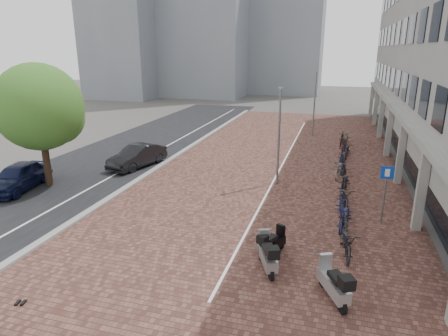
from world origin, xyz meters
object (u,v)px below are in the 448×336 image
at_px(car_navy, 18,177).
at_px(scooter_front, 268,254).
at_px(scooter_mid, 272,242).
at_px(car_dark, 137,156).
at_px(parking_sign, 386,185).
at_px(scooter_back, 334,282).

bearing_deg(car_navy, scooter_front, -25.26).
xyz_separation_m(car_navy, scooter_mid, (13.96, -3.05, -0.19)).
relative_size(car_dark, parking_sign, 1.65).
distance_m(scooter_front, scooter_back, 2.40).
relative_size(scooter_front, scooter_mid, 1.17).
height_order(car_dark, scooter_mid, car_dark).
bearing_deg(car_navy, scooter_mid, -21.48).
relative_size(scooter_front, parking_sign, 0.70).
height_order(car_navy, parking_sign, parking_sign).
bearing_deg(scooter_back, scooter_front, 126.84).
xyz_separation_m(scooter_back, parking_sign, (1.86, 6.07, 1.10)).
bearing_deg(scooter_mid, scooter_back, -20.01).
relative_size(car_dark, scooter_back, 2.35).
xyz_separation_m(car_dark, scooter_front, (10.00, -9.54, -0.07)).
distance_m(car_dark, scooter_mid, 13.17).
bearing_deg(scooter_mid, car_dark, 163.18).
xyz_separation_m(scooter_mid, parking_sign, (4.00, 4.02, 1.18)).
distance_m(car_navy, parking_sign, 18.02).
xyz_separation_m(car_navy, car_dark, (3.96, 5.52, -0.03)).
xyz_separation_m(car_navy, scooter_back, (16.10, -5.10, -0.10)).
relative_size(scooter_mid, scooter_back, 0.86).
xyz_separation_m(car_dark, parking_sign, (14.00, -4.54, 1.02)).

